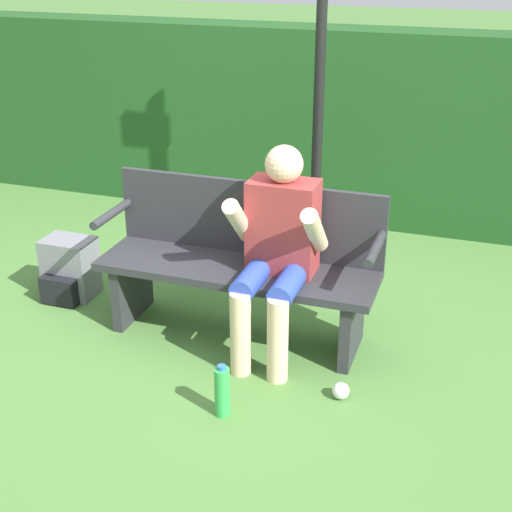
% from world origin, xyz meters
% --- Properties ---
extents(ground_plane, '(40.00, 40.00, 0.00)m').
position_xyz_m(ground_plane, '(0.00, 0.00, 0.00)').
color(ground_plane, '#4C7A38').
extents(hedge_back, '(12.00, 0.44, 1.49)m').
position_xyz_m(hedge_back, '(0.00, 2.08, 0.74)').
color(hedge_back, '#1E4C1E').
rests_on(hedge_back, ground).
extents(park_bench, '(1.58, 0.46, 0.87)m').
position_xyz_m(park_bench, '(0.00, 0.06, 0.44)').
color(park_bench, '#2D2D33').
rests_on(park_bench, ground).
extents(person_seated, '(0.50, 0.57, 1.14)m').
position_xyz_m(person_seated, '(0.25, -0.05, 0.63)').
color(person_seated, '#993333').
rests_on(person_seated, ground).
extents(backpack, '(0.31, 0.30, 0.39)m').
position_xyz_m(backpack, '(-1.18, 0.12, 0.18)').
color(backpack, slate).
rests_on(backpack, ground).
extents(water_bottle, '(0.08, 0.08, 0.28)m').
position_xyz_m(water_bottle, '(0.19, -0.73, 0.13)').
color(water_bottle, green).
rests_on(water_bottle, ground).
extents(signpost, '(0.40, 0.09, 2.38)m').
position_xyz_m(signpost, '(0.14, 1.19, 1.37)').
color(signpost, black).
rests_on(signpost, ground).
extents(litter_crumple, '(0.09, 0.09, 0.09)m').
position_xyz_m(litter_crumple, '(0.71, -0.42, 0.04)').
color(litter_crumple, silver).
rests_on(litter_crumple, ground).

